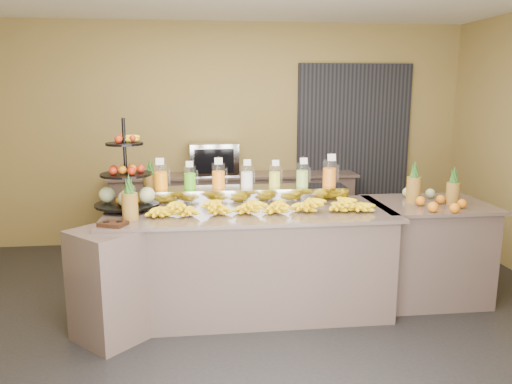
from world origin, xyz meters
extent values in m
plane|color=black|center=(0.00, 0.00, 0.00)|extent=(6.00, 6.00, 0.00)
cube|color=olive|center=(0.00, 2.51, 1.40)|extent=(6.00, 0.02, 2.80)
cube|color=black|center=(1.60, 2.46, 1.20)|extent=(1.50, 0.06, 2.20)
cube|color=#866B61|center=(0.00, 0.30, 0.45)|extent=(2.40, 0.90, 0.90)
cube|color=#866B61|center=(0.00, 0.30, 0.92)|extent=(2.50, 1.00, 0.03)
cube|color=#866B61|center=(-1.15, -0.10, 0.45)|extent=(0.71, 0.71, 0.90)
cube|color=#866B61|center=(1.70, 0.40, 0.45)|extent=(1.00, 0.80, 0.90)
cube|color=#866B61|center=(1.70, 0.40, 0.92)|extent=(1.08, 0.88, 0.03)
cube|color=#866B61|center=(0.00, 2.25, 0.45)|extent=(3.00, 0.50, 0.90)
cube|color=#866B61|center=(0.00, 2.25, 0.92)|extent=(3.10, 0.55, 0.03)
cube|color=gray|center=(0.00, 0.58, 1.01)|extent=(1.85, 0.30, 0.15)
cylinder|color=silver|center=(-0.78, 0.58, 1.20)|extent=(0.13, 0.13, 0.23)
cylinder|color=#FF8700|center=(-0.78, 0.58, 1.16)|extent=(0.12, 0.12, 0.16)
cylinder|color=gray|center=(-0.79, 0.59, 1.25)|extent=(0.01, 0.01, 0.27)
cube|color=white|center=(-0.78, 0.52, 1.34)|extent=(0.07, 0.02, 0.06)
cylinder|color=silver|center=(-0.52, 0.58, 1.18)|extent=(0.11, 0.11, 0.20)
cylinder|color=#49B40F|center=(-0.52, 0.58, 1.15)|extent=(0.10, 0.10, 0.14)
cylinder|color=gray|center=(-0.53, 0.59, 1.23)|extent=(0.01, 0.01, 0.24)
cube|color=white|center=(-0.52, 0.53, 1.31)|extent=(0.07, 0.02, 0.06)
cylinder|color=silver|center=(-0.26, 0.58, 1.19)|extent=(0.12, 0.12, 0.23)
cylinder|color=orange|center=(-0.26, 0.58, 1.16)|extent=(0.11, 0.11, 0.15)
cylinder|color=gray|center=(-0.27, 0.59, 1.24)|extent=(0.01, 0.01, 0.27)
cube|color=white|center=(-0.26, 0.52, 1.34)|extent=(0.07, 0.02, 0.06)
cylinder|color=silver|center=(0.00, 0.58, 1.18)|extent=(0.11, 0.11, 0.21)
cylinder|color=white|center=(0.00, 0.58, 1.15)|extent=(0.11, 0.11, 0.14)
cylinder|color=gray|center=(-0.01, 0.59, 1.23)|extent=(0.01, 0.01, 0.25)
cube|color=white|center=(0.00, 0.53, 1.32)|extent=(0.07, 0.02, 0.06)
cylinder|color=silver|center=(0.26, 0.58, 1.18)|extent=(0.11, 0.11, 0.20)
cylinder|color=gold|center=(0.26, 0.58, 1.15)|extent=(0.10, 0.10, 0.14)
cylinder|color=gray|center=(0.25, 0.59, 1.23)|extent=(0.01, 0.01, 0.24)
cube|color=white|center=(0.26, 0.53, 1.31)|extent=(0.06, 0.02, 0.06)
cylinder|color=silver|center=(0.52, 0.58, 1.19)|extent=(0.12, 0.12, 0.22)
cylinder|color=#9BC14A|center=(0.52, 0.58, 1.15)|extent=(0.11, 0.11, 0.15)
cylinder|color=gray|center=(0.51, 0.59, 1.24)|extent=(0.01, 0.01, 0.25)
cube|color=white|center=(0.52, 0.53, 1.32)|extent=(0.07, 0.02, 0.06)
cylinder|color=silver|center=(0.78, 0.58, 1.20)|extent=(0.13, 0.13, 0.24)
cylinder|color=orange|center=(0.78, 0.58, 1.16)|extent=(0.12, 0.12, 0.16)
cylinder|color=gray|center=(0.77, 0.59, 1.26)|extent=(0.01, 0.01, 0.28)
cube|color=white|center=(0.78, 0.52, 1.35)|extent=(0.08, 0.02, 0.07)
ellipsoid|color=#FFEC0C|center=(-0.77, 0.21, 0.98)|extent=(0.24, 0.18, 0.10)
ellipsoid|color=#FFEC0C|center=(-0.52, 0.21, 0.98)|extent=(0.24, 0.18, 0.10)
ellipsoid|color=#FFEC0C|center=(-0.27, 0.21, 0.98)|extent=(0.24, 0.18, 0.10)
ellipsoid|color=#FFEC0C|center=(-0.02, 0.21, 0.98)|extent=(0.24, 0.18, 0.10)
ellipsoid|color=#FFEC0C|center=(0.23, 0.21, 0.98)|extent=(0.24, 0.18, 0.10)
ellipsoid|color=#FFEC0C|center=(0.48, 0.21, 0.98)|extent=(0.24, 0.18, 0.10)
ellipsoid|color=#FFEC0C|center=(0.73, 0.21, 0.98)|extent=(0.24, 0.18, 0.10)
ellipsoid|color=#FFEC0C|center=(0.97, 0.21, 0.98)|extent=(0.24, 0.18, 0.10)
ellipsoid|color=#FFEC0C|center=(-0.59, 0.21, 1.05)|extent=(0.20, 0.16, 0.09)
ellipsoid|color=#FFEC0C|center=(-0.31, 0.21, 1.05)|extent=(0.20, 0.16, 0.09)
ellipsoid|color=#FFEC0C|center=(-0.04, 0.21, 1.05)|extent=(0.20, 0.16, 0.09)
ellipsoid|color=#FFEC0C|center=(0.24, 0.21, 1.05)|extent=(0.20, 0.16, 0.09)
ellipsoid|color=#FFEC0C|center=(0.52, 0.21, 1.05)|extent=(0.20, 0.16, 0.09)
ellipsoid|color=#FFEC0C|center=(0.80, 0.21, 1.05)|extent=(0.20, 0.16, 0.09)
cylinder|color=black|center=(-1.07, 0.46, 1.33)|extent=(0.04, 0.04, 0.80)
cylinder|color=black|center=(-1.07, 0.46, 0.97)|extent=(0.68, 0.68, 0.02)
cylinder|color=black|center=(-1.07, 0.46, 1.24)|extent=(0.53, 0.53, 0.02)
cylinder|color=black|center=(-1.07, 0.46, 1.51)|extent=(0.38, 0.38, 0.02)
sphere|color=#B9BC81|center=(-0.89, 0.46, 1.06)|extent=(0.15, 0.15, 0.15)
sphere|color=maroon|center=(-0.94, 0.46, 1.29)|extent=(0.07, 0.07, 0.07)
sphere|color=orange|center=(-1.16, 0.46, 1.02)|extent=(0.08, 0.08, 0.08)
cube|color=#311B0D|center=(-1.11, -0.09, 0.94)|extent=(0.24, 0.22, 0.03)
cylinder|color=brown|center=(-1.00, 0.09, 1.04)|extent=(0.13, 0.13, 0.22)
cone|color=#1B4717|center=(-1.00, 0.09, 1.23)|extent=(0.06, 0.06, 0.16)
cylinder|color=brown|center=(-0.88, 0.70, 1.06)|extent=(0.14, 0.14, 0.26)
cone|color=#1B4717|center=(-0.88, 0.70, 1.27)|extent=(0.07, 0.07, 0.16)
cylinder|color=brown|center=(1.54, 0.42, 1.05)|extent=(0.13, 0.13, 0.24)
cylinder|color=brown|center=(1.88, 0.32, 1.03)|extent=(0.12, 0.12, 0.20)
ellipsoid|color=orange|center=(1.70, 0.17, 0.98)|extent=(0.36, 0.24, 0.09)
cube|color=gray|center=(-0.25, 2.25, 1.13)|extent=(0.61, 0.44, 0.39)
camera|label=1|loc=(-0.43, -3.93, 1.95)|focal=35.00mm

